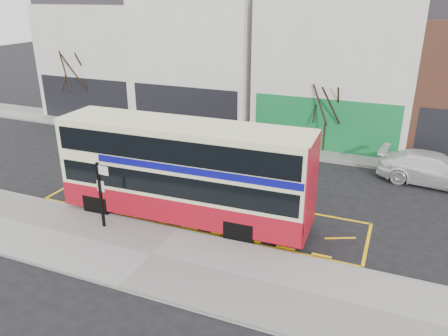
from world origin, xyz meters
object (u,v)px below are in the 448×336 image
at_px(car_white, 434,169).
at_px(street_tree_right, 328,94).
at_px(double_decker_bus, 185,171).
at_px(bus_stop_post, 101,189).
at_px(car_grey, 243,143).
at_px(street_tree_left, 74,60).
at_px(car_silver, 120,126).

bearing_deg(car_white, street_tree_right, 72.37).
relative_size(double_decker_bus, bus_stop_post, 3.81).
height_order(bus_stop_post, car_white, bus_stop_post).
distance_m(double_decker_bus, bus_stop_post, 3.29).
bearing_deg(car_grey, street_tree_left, 63.81).
distance_m(street_tree_left, street_tree_right, 17.76).
relative_size(double_decker_bus, street_tree_left, 1.62).
height_order(car_grey, car_white, car_white).
relative_size(car_grey, car_white, 0.85).
height_order(double_decker_bus, car_grey, double_decker_bus).
distance_m(car_silver, street_tree_left, 6.33).
relative_size(street_tree_left, street_tree_right, 1.24).
bearing_deg(car_grey, double_decker_bus, 167.18).
height_order(double_decker_bus, bus_stop_post, double_decker_bus).
relative_size(car_white, street_tree_right, 1.02).
bearing_deg(street_tree_left, car_grey, -9.97).
distance_m(double_decker_bus, street_tree_left, 17.62).
bearing_deg(double_decker_bus, bus_stop_post, -142.45).
height_order(car_silver, street_tree_left, street_tree_left).
bearing_deg(double_decker_bus, street_tree_left, 141.40).
bearing_deg(street_tree_left, car_silver, -21.98).
relative_size(bus_stop_post, car_silver, 0.71).
xyz_separation_m(double_decker_bus, street_tree_left, (-14.00, 10.47, 2.20)).
distance_m(car_silver, car_grey, 8.77).
relative_size(car_grey, street_tree_right, 0.88).
height_order(bus_stop_post, car_grey, bus_stop_post).
distance_m(bus_stop_post, car_silver, 12.62).
xyz_separation_m(double_decker_bus, bus_stop_post, (-2.53, -2.07, -0.36)).
distance_m(double_decker_bus, car_white, 12.41).
xyz_separation_m(street_tree_left, street_tree_right, (17.73, -0.15, -0.86)).
bearing_deg(car_silver, street_tree_left, 60.59).
bearing_deg(bus_stop_post, street_tree_left, 134.47).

